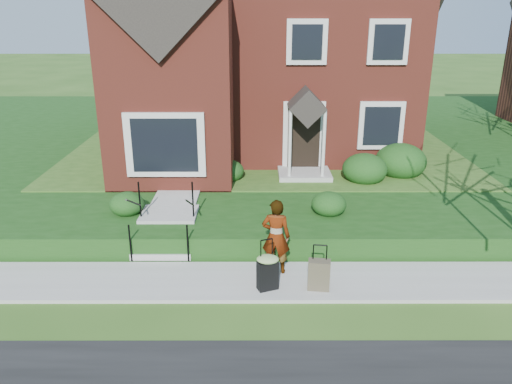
{
  "coord_description": "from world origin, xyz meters",
  "views": [
    {
      "loc": [
        -0.32,
        -9.33,
        5.48
      ],
      "look_at": [
        -0.3,
        2.0,
        1.34
      ],
      "focal_mm": 35.0,
      "sensor_mm": 36.0,
      "label": 1
    }
  ],
  "objects_px": {
    "woman": "(276,236)",
    "front_steps": "(166,227)",
    "suitcase_black": "(268,270)",
    "suitcase_olive": "(319,275)"
  },
  "relations": [
    {
      "from": "suitcase_olive",
      "to": "suitcase_black",
      "type": "bearing_deg",
      "value": -172.26
    },
    {
      "from": "front_steps",
      "to": "woman",
      "type": "bearing_deg",
      "value": -29.35
    },
    {
      "from": "front_steps",
      "to": "woman",
      "type": "xyz_separation_m",
      "value": [
        2.62,
        -1.47,
        0.45
      ]
    },
    {
      "from": "suitcase_olive",
      "to": "woman",
      "type": "bearing_deg",
      "value": 147.22
    },
    {
      "from": "woman",
      "to": "front_steps",
      "type": "bearing_deg",
      "value": -21.17
    },
    {
      "from": "suitcase_black",
      "to": "suitcase_olive",
      "type": "relative_size",
      "value": 1.13
    },
    {
      "from": "woman",
      "to": "suitcase_olive",
      "type": "relative_size",
      "value": 1.73
    },
    {
      "from": "suitcase_black",
      "to": "suitcase_olive",
      "type": "bearing_deg",
      "value": -21.28
    },
    {
      "from": "woman",
      "to": "suitcase_olive",
      "type": "height_order",
      "value": "woman"
    },
    {
      "from": "front_steps",
      "to": "suitcase_black",
      "type": "bearing_deg",
      "value": -42.24
    }
  ]
}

